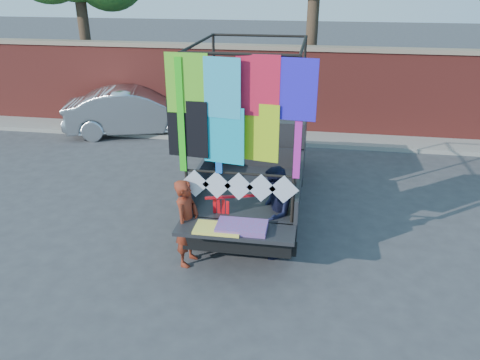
% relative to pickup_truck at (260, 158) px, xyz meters
% --- Properties ---
extents(ground, '(90.00, 90.00, 0.00)m').
position_rel_pickup_truck_xyz_m(ground, '(-0.15, -2.39, -0.88)').
color(ground, '#38383A').
rests_on(ground, ground).
extents(brick_wall, '(30.00, 0.45, 2.61)m').
position_rel_pickup_truck_xyz_m(brick_wall, '(-0.15, 4.61, 0.44)').
color(brick_wall, maroon).
rests_on(brick_wall, ground).
extents(curb, '(30.00, 1.20, 0.12)m').
position_rel_pickup_truck_xyz_m(curb, '(-0.15, 3.91, -0.82)').
color(curb, gray).
rests_on(curb, ground).
extents(pickup_truck, '(2.21, 5.56, 3.50)m').
position_rel_pickup_truck_xyz_m(pickup_truck, '(0.00, 0.00, 0.00)').
color(pickup_truck, black).
rests_on(pickup_truck, ground).
extents(sedan, '(4.45, 2.61, 1.38)m').
position_rel_pickup_truck_xyz_m(sedan, '(-4.23, 3.76, -0.19)').
color(sedan, '#B9BCC0').
rests_on(sedan, ground).
extents(woman, '(0.46, 0.61, 1.52)m').
position_rel_pickup_truck_xyz_m(woman, '(-0.85, -2.84, -0.12)').
color(woman, maroon).
rests_on(woman, ground).
extents(man, '(0.63, 0.80, 1.63)m').
position_rel_pickup_truck_xyz_m(man, '(0.53, -2.35, -0.07)').
color(man, black).
rests_on(man, ground).
extents(streamer_bundle, '(0.82, 0.29, 0.59)m').
position_rel_pickup_truck_xyz_m(streamer_bundle, '(-0.25, -2.61, 0.12)').
color(streamer_bundle, red).
rests_on(streamer_bundle, ground).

